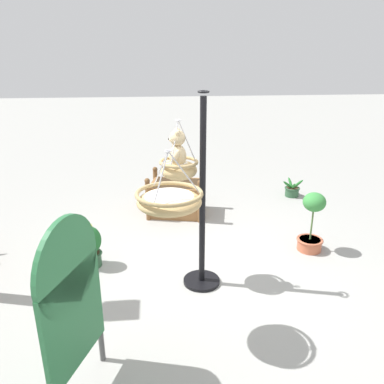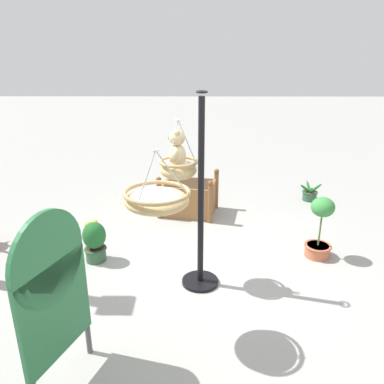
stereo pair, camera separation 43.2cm
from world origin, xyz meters
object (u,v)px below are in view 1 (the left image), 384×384
object	(u,v)px
potted_plant_bushy_green	(292,190)
potted_plant_tall_leafy	(312,223)
hanging_basket_with_teddy	(179,169)
teddy_bear	(177,152)
potted_plant_fern_front	(90,246)
hanging_basket_left_high	(169,200)
wooden_planter_box	(177,197)
display_pole_central	(202,231)
display_sign_board	(72,297)

from	to	relation	value
potted_plant_bushy_green	potted_plant_tall_leafy	bearing A→B (deg)	167.06
hanging_basket_with_teddy	teddy_bear	size ratio (longest dim) A/B	1.50
potted_plant_fern_front	hanging_basket_left_high	bearing A→B (deg)	-144.32
potted_plant_tall_leafy	wooden_planter_box	bearing A→B (deg)	50.26
wooden_planter_box	display_pole_central	bearing A→B (deg)	-175.39
potted_plant_bushy_green	hanging_basket_with_teddy	bearing A→B (deg)	138.02
potted_plant_tall_leafy	display_sign_board	size ratio (longest dim) A/B	0.55
teddy_bear	display_sign_board	size ratio (longest dim) A/B	0.29
display_sign_board	teddy_bear	bearing A→B (deg)	-28.93
display_pole_central	hanging_basket_with_teddy	distance (m)	0.78
hanging_basket_with_teddy	potted_plant_fern_front	size ratio (longest dim) A/B	1.15
wooden_planter_box	display_sign_board	xyz separation A→B (m)	(-3.60, 0.99, 0.62)
potted_plant_tall_leafy	hanging_basket_left_high	bearing A→B (deg)	127.04
display_pole_central	teddy_bear	size ratio (longest dim) A/B	5.08
potted_plant_fern_front	display_sign_board	xyz separation A→B (m)	(-1.99, -0.22, 0.62)
display_pole_central	potted_plant_bushy_green	xyz separation A→B (m)	(2.75, -2.09, -0.56)
display_pole_central	hanging_basket_with_teddy	world-z (taller)	display_pole_central
hanging_basket_with_teddy	potted_plant_bushy_green	xyz separation A→B (m)	(2.60, -2.34, -1.28)
teddy_bear	potted_plant_bushy_green	world-z (taller)	teddy_bear
display_pole_central	teddy_bear	xyz separation A→B (m)	(0.15, 0.27, 0.92)
hanging_basket_left_high	wooden_planter_box	size ratio (longest dim) A/B	0.56
potted_plant_bushy_green	teddy_bear	bearing A→B (deg)	137.75
potted_plant_tall_leafy	potted_plant_fern_front	bearing A→B (deg)	92.63
potted_plant_bushy_green	display_sign_board	distance (m)	5.39
teddy_bear	potted_plant_fern_front	bearing A→B (deg)	71.60
hanging_basket_left_high	potted_plant_fern_front	bearing A→B (deg)	35.68
display_pole_central	display_sign_board	xyz separation A→B (m)	(-1.46, 1.16, 0.23)
wooden_planter_box	display_sign_board	world-z (taller)	display_sign_board
hanging_basket_with_teddy	display_sign_board	xyz separation A→B (m)	(-1.61, 0.91, -0.49)
hanging_basket_with_teddy	wooden_planter_box	size ratio (longest dim) A/B	0.64
potted_plant_fern_front	display_sign_board	world-z (taller)	display_sign_board
teddy_bear	wooden_planter_box	bearing A→B (deg)	-2.87
potted_plant_tall_leafy	potted_plant_bushy_green	size ratio (longest dim) A/B	1.97
hanging_basket_left_high	display_sign_board	size ratio (longest dim) A/B	0.38
potted_plant_fern_front	display_sign_board	distance (m)	2.09
potted_plant_fern_front	potted_plant_tall_leafy	distance (m)	3.00
wooden_planter_box	potted_plant_bushy_green	distance (m)	2.35
display_sign_board	potted_plant_fern_front	bearing A→B (deg)	6.39
wooden_planter_box	display_sign_board	size ratio (longest dim) A/B	0.67
potted_plant_fern_front	teddy_bear	bearing A→B (deg)	-108.40
potted_plant_tall_leafy	potted_plant_bushy_green	distance (m)	2.17
teddy_bear	potted_plant_fern_front	size ratio (longest dim) A/B	0.76
teddy_bear	potted_plant_tall_leafy	world-z (taller)	teddy_bear
hanging_basket_left_high	potted_plant_bushy_green	distance (m)	4.57
display_pole_central	wooden_planter_box	xyz separation A→B (m)	(2.14, 0.17, -0.39)
display_pole_central	potted_plant_bushy_green	size ratio (longest dim) A/B	5.20
display_pole_central	hanging_basket_with_teddy	size ratio (longest dim) A/B	3.38
potted_plant_tall_leafy	potted_plant_bushy_green	world-z (taller)	potted_plant_tall_leafy
potted_plant_tall_leafy	display_pole_central	bearing A→B (deg)	112.24
display_pole_central	potted_plant_bushy_green	distance (m)	3.50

